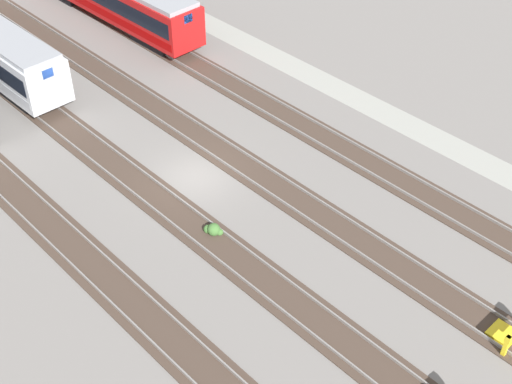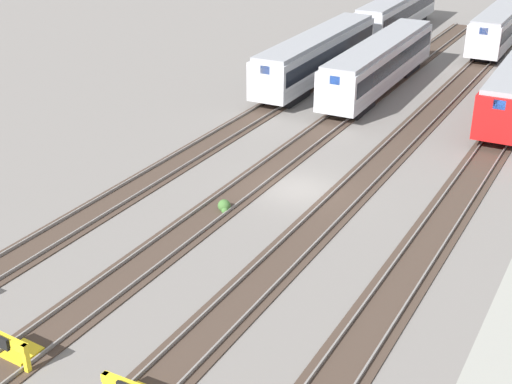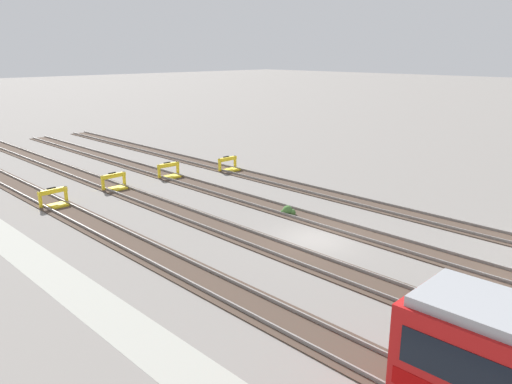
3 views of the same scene
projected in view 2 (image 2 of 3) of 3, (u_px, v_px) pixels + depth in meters
ground_plane at (299, 190)px, 37.71m from camera, size 400.00×400.00×0.00m
rail_track_nearest at (443, 221)px, 34.33m from camera, size 90.00×2.23×0.21m
rail_track_near_inner at (344, 199)px, 36.57m from camera, size 90.00×2.24×0.21m
rail_track_middle at (257, 179)px, 38.81m from camera, size 90.00×2.24×0.21m
rail_track_far_inner at (179, 162)px, 41.05m from camera, size 90.00×2.23×0.21m
subway_car_front_row_leftmost at (503, 23)px, 65.84m from camera, size 18.03×3.03×3.70m
subway_car_front_row_centre at (380, 63)px, 53.04m from camera, size 18.05×3.16×3.70m
subway_car_front_row_right_inner at (318, 55)px, 55.26m from camera, size 18.05×3.20×3.70m
subway_car_front_row_rightmost at (397, 13)px, 70.34m from camera, size 18.06×3.24×3.70m
bumper_stop_middle_track at (14, 348)px, 24.73m from camera, size 1.38×2.01×1.22m
weed_clump at (224, 206)px, 35.38m from camera, size 0.92×0.70×0.64m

